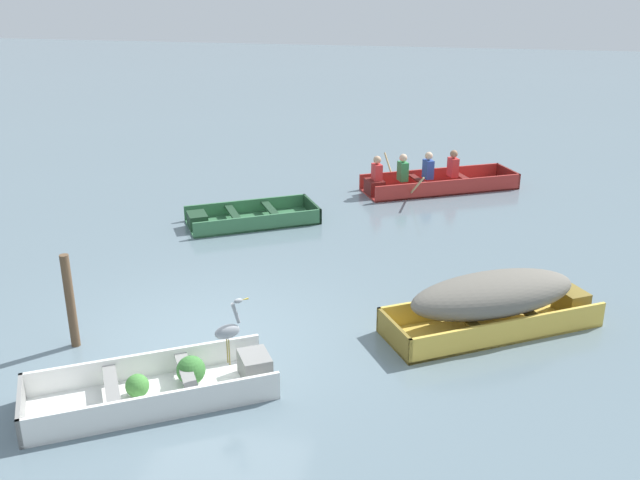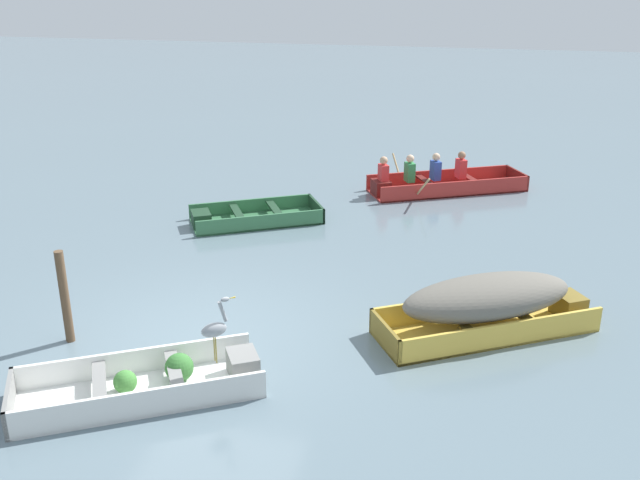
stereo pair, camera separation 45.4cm
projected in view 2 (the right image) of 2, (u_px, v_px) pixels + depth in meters
ground_plane at (203, 336)px, 10.15m from camera, size 80.00×80.00×0.00m
dinghy_white_foreground at (152, 382)px, 8.77m from camera, size 3.08×2.41×0.40m
skiff_yellow_near_moored at (489, 302)px, 10.11m from camera, size 3.23×2.54×0.85m
skiff_green_mid_moored at (250, 217)px, 14.64m from camera, size 2.84×2.30×0.32m
rowboat_red_with_crew at (437, 182)px, 16.59m from camera, size 3.72×2.81×0.93m
heron_on_dinghy at (215, 328)px, 8.56m from camera, size 0.39×0.36×0.84m
mooring_post at (65, 297)px, 9.79m from camera, size 0.12×0.12×1.36m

